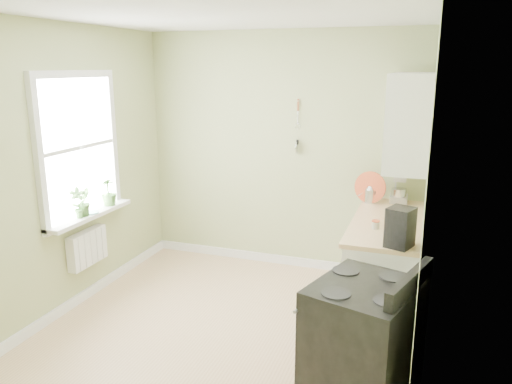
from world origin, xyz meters
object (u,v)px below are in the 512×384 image
(kettle, at_px, (370,194))
(coffee_maker, at_px, (400,228))
(stand_mixer, at_px, (400,187))
(stove, at_px, (363,345))

(kettle, height_order, coffee_maker, coffee_maker)
(stand_mixer, height_order, coffee_maker, stand_mixer)
(stove, bearing_deg, coffee_maker, 78.99)
(stand_mixer, relative_size, coffee_maker, 1.12)
(stand_mixer, bearing_deg, stove, -91.55)
(stove, xyz_separation_m, stand_mixer, (0.06, 2.23, 0.61))
(coffee_maker, bearing_deg, stove, -101.01)
(stand_mixer, bearing_deg, coffee_maker, -86.27)
(coffee_maker, bearing_deg, kettle, 106.82)
(kettle, bearing_deg, coffee_maker, -73.18)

